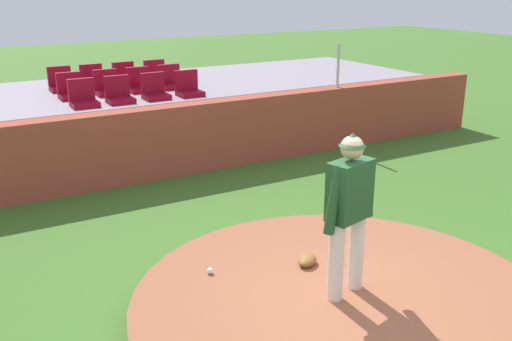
# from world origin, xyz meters

# --- Properties ---
(ground_plane) EXTENTS (60.00, 60.00, 0.00)m
(ground_plane) POSITION_xyz_m (0.00, 0.00, 0.00)
(ground_plane) COLOR #3C6823
(pitchers_mound) EXTENTS (4.59, 4.59, 0.22)m
(pitchers_mound) POSITION_xyz_m (0.00, 0.00, 0.11)
(pitchers_mound) COLOR #955539
(pitchers_mound) RESTS_ON ground_plane
(pitcher) EXTENTS (0.79, 0.37, 1.80)m
(pitcher) POSITION_xyz_m (0.07, 0.08, 1.26)
(pitcher) COLOR silver
(pitcher) RESTS_ON pitchers_mound
(baseball) EXTENTS (0.07, 0.07, 0.07)m
(baseball) POSITION_xyz_m (-1.02, 1.20, 0.25)
(baseball) COLOR white
(baseball) RESTS_ON pitchers_mound
(fielding_glove) EXTENTS (0.36, 0.33, 0.11)m
(fielding_glove) POSITION_xyz_m (0.09, 0.81, 0.27)
(fielding_glove) COLOR brown
(fielding_glove) RESTS_ON pitchers_mound
(brick_barrier) EXTENTS (15.56, 0.40, 1.30)m
(brick_barrier) POSITION_xyz_m (0.00, 5.38, 0.65)
(brick_barrier) COLOR #9F412F
(brick_barrier) RESTS_ON ground_plane
(fence_post_right) EXTENTS (0.06, 0.06, 0.91)m
(fence_post_right) POSITION_xyz_m (4.02, 5.38, 1.76)
(fence_post_right) COLOR silver
(fence_post_right) RESTS_ON brick_barrier
(bleacher_platform) EXTENTS (14.36, 3.97, 1.24)m
(bleacher_platform) POSITION_xyz_m (0.00, 7.91, 0.62)
(bleacher_platform) COLOR gray
(bleacher_platform) RESTS_ON ground_plane
(stadium_chair_0) EXTENTS (0.48, 0.44, 0.50)m
(stadium_chair_0) POSITION_xyz_m (-1.04, 6.45, 1.39)
(stadium_chair_0) COLOR maroon
(stadium_chair_0) RESTS_ON bleacher_platform
(stadium_chair_1) EXTENTS (0.48, 0.44, 0.50)m
(stadium_chair_1) POSITION_xyz_m (-0.36, 6.46, 1.39)
(stadium_chair_1) COLOR maroon
(stadium_chair_1) RESTS_ON bleacher_platform
(stadium_chair_2) EXTENTS (0.48, 0.44, 0.50)m
(stadium_chair_2) POSITION_xyz_m (0.36, 6.47, 1.39)
(stadium_chair_2) COLOR maroon
(stadium_chair_2) RESTS_ON bleacher_platform
(stadium_chair_3) EXTENTS (0.48, 0.44, 0.50)m
(stadium_chair_3) POSITION_xyz_m (1.07, 6.43, 1.39)
(stadium_chair_3) COLOR maroon
(stadium_chair_3) RESTS_ON bleacher_platform
(stadium_chair_4) EXTENTS (0.48, 0.44, 0.50)m
(stadium_chair_4) POSITION_xyz_m (-1.06, 7.33, 1.39)
(stadium_chair_4) COLOR maroon
(stadium_chair_4) RESTS_ON bleacher_platform
(stadium_chair_5) EXTENTS (0.48, 0.44, 0.50)m
(stadium_chair_5) POSITION_xyz_m (-0.32, 7.35, 1.39)
(stadium_chair_5) COLOR maroon
(stadium_chair_5) RESTS_ON bleacher_platform
(stadium_chair_6) EXTENTS (0.48, 0.44, 0.50)m
(stadium_chair_6) POSITION_xyz_m (0.36, 7.34, 1.39)
(stadium_chair_6) COLOR maroon
(stadium_chair_6) RESTS_ON bleacher_platform
(stadium_chair_7) EXTENTS (0.48, 0.44, 0.50)m
(stadium_chair_7) POSITION_xyz_m (1.07, 7.38, 1.39)
(stadium_chair_7) COLOR maroon
(stadium_chair_7) RESTS_ON bleacher_platform
(stadium_chair_8) EXTENTS (0.48, 0.44, 0.50)m
(stadium_chair_8) POSITION_xyz_m (-1.04, 8.27, 1.39)
(stadium_chair_8) COLOR maroon
(stadium_chair_8) RESTS_ON bleacher_platform
(stadium_chair_9) EXTENTS (0.48, 0.44, 0.50)m
(stadium_chair_9) POSITION_xyz_m (-0.37, 8.26, 1.39)
(stadium_chair_9) COLOR maroon
(stadium_chair_9) RESTS_ON bleacher_platform
(stadium_chair_10) EXTENTS (0.48, 0.44, 0.50)m
(stadium_chair_10) POSITION_xyz_m (0.34, 8.24, 1.39)
(stadium_chair_10) COLOR maroon
(stadium_chair_10) RESTS_ON bleacher_platform
(stadium_chair_11) EXTENTS (0.48, 0.44, 0.50)m
(stadium_chair_11) POSITION_xyz_m (1.06, 8.23, 1.39)
(stadium_chair_11) COLOR maroon
(stadium_chair_11) RESTS_ON bleacher_platform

